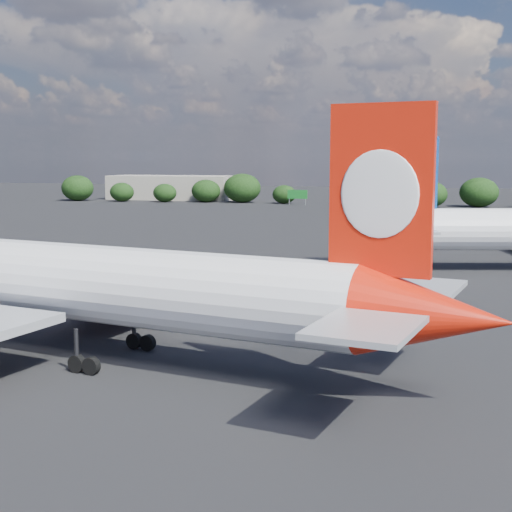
# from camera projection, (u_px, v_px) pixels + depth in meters

# --- Properties ---
(ground) EXTENTS (500.00, 500.00, 0.00)m
(ground) POSITION_uv_depth(u_px,v_px,m) (240.00, 262.00, 98.38)
(ground) COLOR black
(ground) RESTS_ON ground
(qantas_airliner) EXTENTS (53.78, 51.34, 17.58)m
(qantas_airliner) POSITION_uv_depth(u_px,v_px,m) (102.00, 286.00, 50.74)
(qantas_airliner) COLOR white
(qantas_airliner) RESTS_ON ground
(terminal_building) EXTENTS (42.00, 16.00, 8.00)m
(terminal_building) POSITION_uv_depth(u_px,v_px,m) (172.00, 188.00, 241.20)
(terminal_building) COLOR gray
(terminal_building) RESTS_ON ground
(highway_sign) EXTENTS (6.00, 0.30, 4.50)m
(highway_sign) POSITION_uv_depth(u_px,v_px,m) (297.00, 195.00, 213.28)
(highway_sign) COLOR #146621
(highway_sign) RESTS_ON ground
(billboard_yellow) EXTENTS (5.00, 0.30, 5.50)m
(billboard_yellow) POSITION_uv_depth(u_px,v_px,m) (401.00, 193.00, 210.72)
(billboard_yellow) COLOR orange
(billboard_yellow) RESTS_ON ground
(horizon_treeline) EXTENTS (205.32, 16.60, 9.16)m
(horizon_treeline) POSITION_uv_depth(u_px,v_px,m) (393.00, 192.00, 209.70)
(horizon_treeline) COLOR black
(horizon_treeline) RESTS_ON ground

